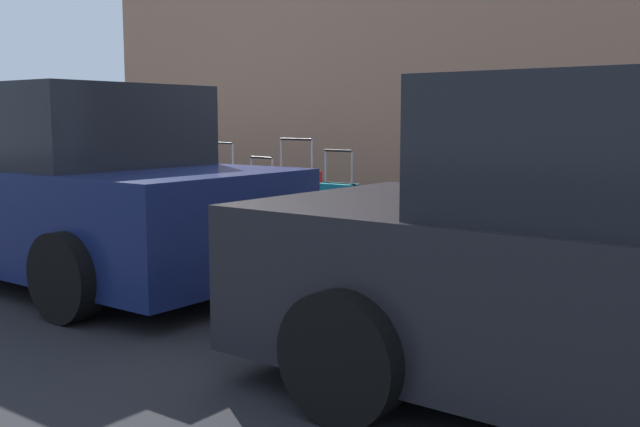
% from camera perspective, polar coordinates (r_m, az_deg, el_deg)
% --- Properties ---
extents(ground_plane, '(40.00, 40.00, 0.00)m').
position_cam_1_polar(ground_plane, '(7.29, -5.97, -3.82)').
color(ground_plane, black).
extents(sidewalk_curb, '(18.00, 5.00, 0.14)m').
position_cam_1_polar(sidewalk_curb, '(9.17, 5.24, -1.05)').
color(sidewalk_curb, gray).
rests_on(sidewalk_curb, ground_plane).
extents(suitcase_navy_0, '(0.46, 0.25, 1.11)m').
position_cam_1_polar(suitcase_navy_0, '(5.96, 22.10, -1.68)').
color(suitcase_navy_0, navy).
rests_on(suitcase_navy_0, sidewalk_curb).
extents(suitcase_silver_1, '(0.39, 0.25, 0.78)m').
position_cam_1_polar(suitcase_silver_1, '(6.09, 17.15, -1.55)').
color(suitcase_silver_1, '#9EA0A8').
rests_on(suitcase_silver_1, sidewalk_curb).
extents(suitcase_olive_2, '(0.48, 0.28, 1.03)m').
position_cam_1_polar(suitcase_olive_2, '(6.38, 13.02, -0.78)').
color(suitcase_olive_2, '#59601E').
rests_on(suitcase_olive_2, sidewalk_curb).
extents(suitcase_maroon_3, '(0.41, 0.28, 0.83)m').
position_cam_1_polar(suitcase_maroon_3, '(6.60, 8.46, -1.20)').
color(suitcase_maroon_3, maroon).
rests_on(suitcase_maroon_3, sidewalk_curb).
extents(suitcase_black_4, '(0.40, 0.19, 0.59)m').
position_cam_1_polar(suitcase_black_4, '(6.93, 5.06, -0.99)').
color(suitcase_black_4, black).
rests_on(suitcase_black_4, sidewalk_curb).
extents(suitcase_teal_5, '(0.39, 0.22, 0.98)m').
position_cam_1_polar(suitcase_teal_5, '(7.16, 1.43, -0.20)').
color(suitcase_teal_5, '#0F606B').
rests_on(suitcase_teal_5, sidewalk_curb).
extents(suitcase_red_6, '(0.48, 0.26, 1.08)m').
position_cam_1_polar(suitcase_red_6, '(7.50, -1.84, 0.52)').
color(suitcase_red_6, red).
rests_on(suitcase_red_6, sidewalk_curb).
extents(suitcase_navy_7, '(0.41, 0.27, 0.87)m').
position_cam_1_polar(suitcase_navy_7, '(7.93, -4.52, 0.39)').
color(suitcase_navy_7, navy).
rests_on(suitcase_navy_7, sidewalk_curb).
extents(suitcase_silver_8, '(0.40, 0.25, 1.02)m').
position_cam_1_polar(suitcase_silver_8, '(8.23, -7.43, 1.10)').
color(suitcase_silver_8, '#9EA0A8').
rests_on(suitcase_silver_8, sidewalk_curb).
extents(suitcase_olive_9, '(0.49, 0.25, 0.57)m').
position_cam_1_polar(suitcase_olive_9, '(8.74, -9.28, 0.63)').
color(suitcase_olive_9, '#59601E').
rests_on(suitcase_olive_9, sidewalk_curb).
extents(fire_hydrant, '(0.39, 0.21, 0.79)m').
position_cam_1_polar(fire_hydrant, '(9.49, -13.77, 1.98)').
color(fire_hydrant, '#99999E').
rests_on(fire_hydrant, sidewalk_curb).
extents(bollard_post, '(0.12, 0.12, 0.70)m').
position_cam_1_polar(bollard_post, '(9.85, -16.31, 1.74)').
color(bollard_post, brown).
rests_on(bollard_post, sidewalk_curb).
extents(parked_car_navy_1, '(4.52, 2.20, 1.69)m').
position_cam_1_polar(parked_car_navy_1, '(6.98, -19.41, 1.83)').
color(parked_car_navy_1, '#141E4C').
rests_on(parked_car_navy_1, ground_plane).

